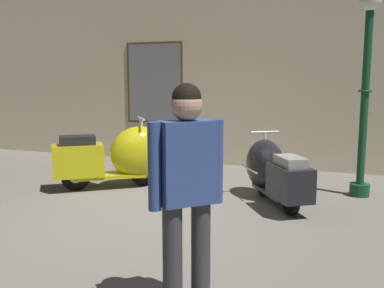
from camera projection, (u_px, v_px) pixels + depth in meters
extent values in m
plane|color=slate|center=(142.00, 220.00, 5.23)|extent=(60.00, 60.00, 0.00)
cube|color=beige|center=(227.00, 68.00, 8.44)|extent=(18.00, 0.20, 3.79)
cube|color=brown|center=(155.00, 83.00, 8.89)|extent=(1.23, 0.03, 1.64)
cube|color=gray|center=(154.00, 83.00, 8.87)|extent=(1.15, 0.01, 1.56)
cylinder|color=black|center=(143.00, 172.00, 6.93)|extent=(0.40, 0.34, 0.44)
cylinder|color=silver|center=(143.00, 172.00, 6.93)|extent=(0.22, 0.20, 0.20)
cylinder|color=black|center=(76.00, 176.00, 6.62)|extent=(0.40, 0.34, 0.44)
cylinder|color=silver|center=(76.00, 176.00, 6.62)|extent=(0.22, 0.20, 0.20)
cube|color=gold|center=(110.00, 175.00, 6.78)|extent=(1.07, 0.95, 0.06)
ellipsoid|color=gold|center=(140.00, 153.00, 6.87)|extent=(1.08, 1.02, 0.84)
cube|color=gold|center=(78.00, 160.00, 6.60)|extent=(0.86, 0.80, 0.48)
cube|color=black|center=(77.00, 140.00, 6.55)|extent=(0.61, 0.57, 0.13)
sphere|color=silver|center=(159.00, 137.00, 6.92)|extent=(0.17, 0.17, 0.17)
cylinder|color=silver|center=(141.00, 128.00, 6.82)|extent=(0.05, 0.05, 0.31)
cylinder|color=silver|center=(141.00, 119.00, 6.79)|extent=(0.32, 0.41, 0.04)
cube|color=silver|center=(137.00, 153.00, 7.14)|extent=(0.60, 0.46, 0.03)
cylinder|color=black|center=(263.00, 183.00, 6.33)|extent=(0.27, 0.37, 0.38)
cylinder|color=silver|center=(263.00, 183.00, 6.33)|extent=(0.17, 0.20, 0.17)
cylinder|color=black|center=(291.00, 199.00, 5.45)|extent=(0.27, 0.37, 0.38)
cylinder|color=silver|center=(291.00, 199.00, 5.45)|extent=(0.17, 0.20, 0.17)
cube|color=black|center=(276.00, 192.00, 5.89)|extent=(0.79, 0.96, 0.05)
ellipsoid|color=black|center=(265.00, 165.00, 6.24)|extent=(0.86, 0.95, 0.73)
cube|color=black|center=(290.00, 182.00, 5.45)|extent=(0.68, 0.76, 0.42)
cube|color=gray|center=(291.00, 161.00, 5.41)|extent=(0.48, 0.53, 0.12)
sphere|color=silver|center=(258.00, 148.00, 6.47)|extent=(0.14, 0.14, 0.14)
cylinder|color=silver|center=(265.00, 141.00, 6.22)|extent=(0.04, 0.04, 0.27)
cylinder|color=silver|center=(265.00, 132.00, 6.20)|extent=(0.37, 0.25, 0.03)
cube|color=silver|center=(249.00, 169.00, 6.20)|extent=(0.36, 0.55, 0.02)
cylinder|color=#144728|center=(359.00, 190.00, 6.32)|extent=(0.28, 0.28, 0.18)
cylinder|color=#144728|center=(365.00, 100.00, 6.13)|extent=(0.11, 0.11, 2.44)
torus|color=#144728|center=(365.00, 91.00, 6.11)|extent=(0.19, 0.19, 0.04)
sphere|color=white|center=(371.00, 0.00, 5.93)|extent=(0.29, 0.29, 0.29)
cylinder|color=#38383D|center=(201.00, 246.00, 3.15)|extent=(0.14, 0.14, 0.82)
cylinder|color=#38383D|center=(172.00, 251.00, 3.06)|extent=(0.14, 0.14, 0.82)
cube|color=#334C8C|center=(187.00, 162.00, 3.01)|extent=(0.41, 0.41, 0.58)
cylinder|color=#334C8C|center=(217.00, 161.00, 3.11)|extent=(0.09, 0.09, 0.60)
cylinder|color=#334C8C|center=(154.00, 167.00, 2.92)|extent=(0.09, 0.09, 0.60)
sphere|color=tan|center=(187.00, 105.00, 2.95)|extent=(0.22, 0.22, 0.22)
sphere|color=black|center=(187.00, 98.00, 2.94)|extent=(0.20, 0.20, 0.20)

